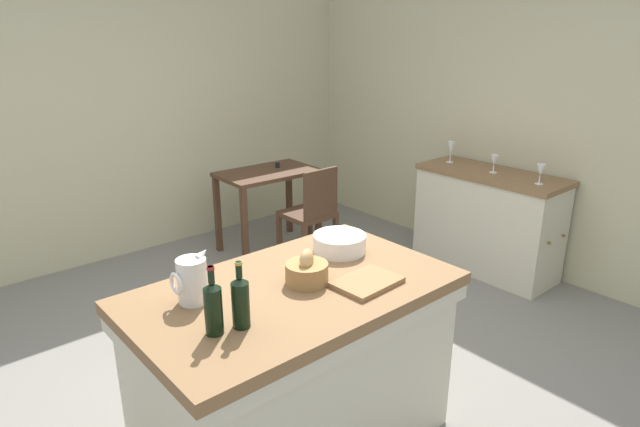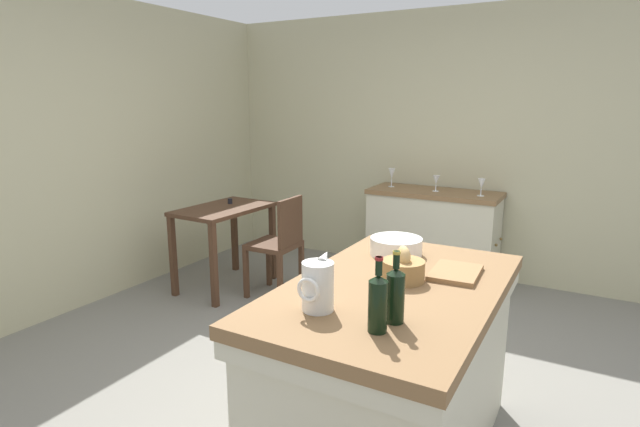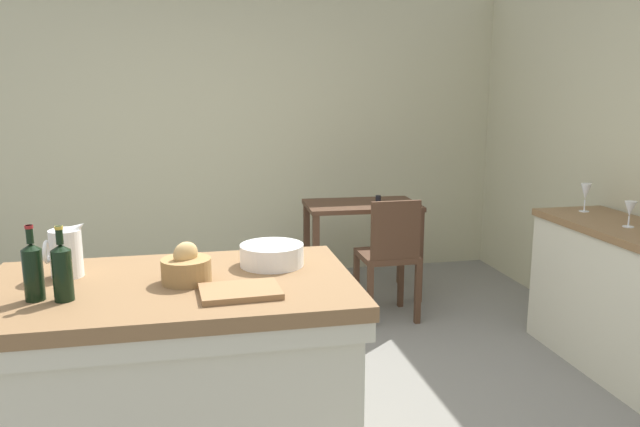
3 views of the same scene
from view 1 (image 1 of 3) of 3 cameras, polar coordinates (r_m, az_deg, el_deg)
The scene contains 16 objects.
ground_plane at distance 3.48m, azimuth -2.79°, elevation -16.78°, with size 6.76×6.76×0.00m, color slate.
wall_back at distance 5.18m, azimuth -21.34°, elevation 9.64°, with size 5.32×0.12×2.60m, color #B7B28E.
wall_right at distance 4.92m, azimuth 21.86°, elevation 9.13°, with size 0.12×5.20×2.60m, color #B7B28E.
island_table at distance 2.73m, azimuth -2.68°, elevation -15.52°, with size 1.50×0.90×0.90m.
side_cabinet at distance 4.90m, azimuth 17.31°, elevation -0.77°, with size 0.52×1.26×0.89m.
writing_desk at distance 5.08m, azimuth -5.55°, elevation 3.11°, with size 0.92×0.59×0.82m.
wooden_chair at distance 4.72m, azimuth -0.91°, elevation 0.09°, with size 0.41×0.41×0.91m.
pitcher at distance 2.40m, azimuth -13.43°, elevation -6.89°, with size 0.17×0.13×0.24m.
wash_bowl at distance 2.87m, azimuth 2.08°, elevation -3.15°, with size 0.28×0.28×0.10m, color white.
bread_basket at distance 2.52m, azimuth -1.42°, elevation -6.15°, with size 0.20×0.20×0.17m.
cutting_board at distance 2.53m, azimuth 4.98°, elevation -7.26°, with size 0.30×0.22×0.02m, color olive.
wine_bottle_dark at distance 2.17m, azimuth -8.43°, elevation -9.15°, with size 0.07×0.07×0.28m.
wine_bottle_amber at distance 2.14m, azimuth -11.25°, elevation -9.69°, with size 0.07×0.07×0.29m.
wine_glass_far_left at distance 4.49m, azimuth 22.36°, elevation 4.24°, with size 0.07×0.07×0.16m.
wine_glass_left at distance 4.73m, azimuth 18.01°, elevation 5.36°, with size 0.07×0.07×0.15m.
wine_glass_middle at distance 4.99m, azimuth 13.71°, elevation 6.74°, with size 0.07×0.07×0.19m.
Camera 1 is at (-1.71, -2.24, 2.04)m, focal length 30.17 mm.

